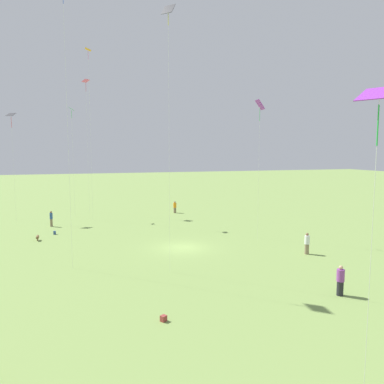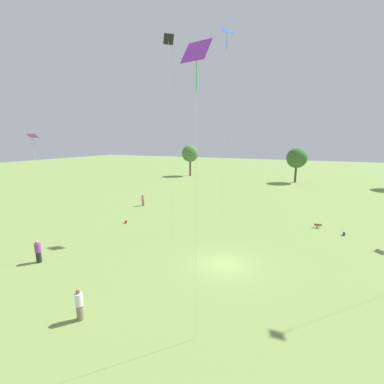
% 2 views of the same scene
% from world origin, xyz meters
% --- Properties ---
extents(ground_plane, '(240.00, 240.00, 0.00)m').
position_xyz_m(ground_plane, '(0.00, 0.00, 0.00)').
color(ground_plane, '#7A994C').
extents(tree_0, '(4.58, 4.58, 8.41)m').
position_xyz_m(tree_0, '(-24.82, 46.02, 6.08)').
color(tree_0, brown).
rests_on(tree_0, ground_plane).
extents(tree_1, '(4.61, 4.61, 8.00)m').
position_xyz_m(tree_1, '(2.44, 45.70, 5.66)').
color(tree_1, brown).
rests_on(tree_1, ground_plane).
extents(person_0, '(0.60, 0.60, 1.85)m').
position_xyz_m(person_0, '(-13.66, -5.95, 0.91)').
color(person_0, '#232328').
rests_on(person_0, ground_plane).
extents(person_2, '(0.55, 0.55, 1.71)m').
position_xyz_m(person_2, '(-16.84, 12.67, 0.84)').
color(person_2, '#847056').
rests_on(person_2, ground_plane).
extents(person_3, '(0.59, 0.59, 1.82)m').
position_xyz_m(person_3, '(-5.19, -9.45, 0.90)').
color(person_3, '#847056').
rests_on(person_3, ground_plane).
extents(kite_2, '(1.20, 0.81, 13.56)m').
position_xyz_m(kite_2, '(1.11, -8.08, 12.69)').
color(kite_2, purple).
rests_on(kite_2, ground_plane).
extents(kite_3, '(1.30, 1.27, 10.37)m').
position_xyz_m(kite_3, '(-23.73, 1.47, 9.83)').
color(kite_3, purple).
rests_on(kite_3, ground_plane).
extents(kite_5, '(1.39, 1.41, 20.91)m').
position_xyz_m(kite_5, '(-3.31, 9.46, 19.61)').
color(kite_5, blue).
rests_on(kite_5, ground_plane).
extents(kite_6, '(0.98, 0.97, 18.46)m').
position_xyz_m(kite_6, '(-6.32, 2.77, 16.96)').
color(kite_6, black).
rests_on(kite_6, ground_plane).
extents(dog_0, '(0.80, 0.28, 0.51)m').
position_xyz_m(dog_0, '(6.84, 12.73, 0.34)').
color(dog_0, brown).
rests_on(dog_0, ground_plane).
extents(picnic_bag_0, '(0.22, 0.27, 0.36)m').
position_xyz_m(picnic_bag_0, '(9.25, 11.29, 0.18)').
color(picnic_bag_0, '#33518C').
rests_on(picnic_bag_0, ground_plane).
extents(picnic_bag_1, '(0.37, 0.38, 0.31)m').
position_xyz_m(picnic_bag_1, '(-13.85, 5.00, 0.15)').
color(picnic_bag_1, '#933833').
rests_on(picnic_bag_1, ground_plane).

